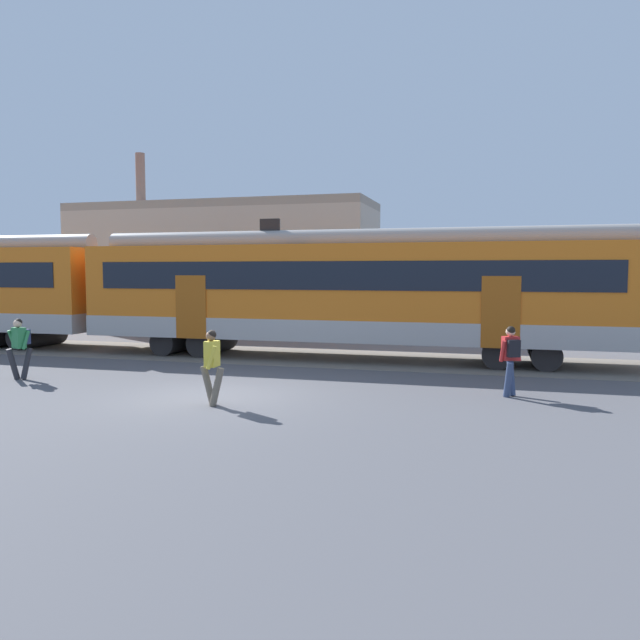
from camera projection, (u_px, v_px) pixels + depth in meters
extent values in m
plane|color=#515156|center=(213.00, 396.00, 14.68)|extent=(160.00, 160.00, 0.00)
cube|color=slate|center=(67.00, 348.00, 23.92)|extent=(80.00, 4.40, 0.01)
cube|color=#B2ADA8|center=(346.00, 328.00, 20.89)|extent=(18.00, 3.06, 0.70)
cube|color=orange|center=(346.00, 281.00, 20.76)|extent=(18.00, 3.00, 2.40)
cube|color=black|center=(335.00, 276.00, 19.29)|extent=(16.56, 0.03, 0.90)
cube|color=#AC5413|center=(501.00, 312.00, 18.04)|extent=(1.10, 0.04, 2.10)
cube|color=#AC5413|center=(191.00, 307.00, 20.70)|extent=(1.10, 0.04, 2.10)
cylinder|color=gray|center=(347.00, 240.00, 20.66)|extent=(17.64, 0.70, 0.70)
cube|color=black|center=(270.00, 225.00, 21.34)|extent=(0.70, 0.12, 0.40)
cylinder|color=black|center=(544.00, 352.00, 19.25)|extent=(0.90, 2.40, 0.90)
cylinder|color=black|center=(497.00, 350.00, 19.62)|extent=(0.90, 2.40, 0.90)
cylinder|color=black|center=(213.00, 341.00, 22.24)|extent=(0.90, 2.40, 0.90)
cylinder|color=black|center=(178.00, 340.00, 22.62)|extent=(0.90, 2.40, 0.90)
cylinder|color=black|center=(38.00, 335.00, 24.24)|extent=(0.90, 2.40, 0.90)
cylinder|color=black|center=(8.00, 334.00, 24.62)|extent=(0.90, 2.40, 0.90)
cylinder|color=#28282D|center=(13.00, 364.00, 16.84)|extent=(0.27, 0.38, 0.87)
cylinder|color=#28282D|center=(27.00, 364.00, 16.95)|extent=(0.27, 0.38, 0.87)
cube|color=#2D7F47|center=(19.00, 338.00, 16.84)|extent=(0.42, 0.36, 0.56)
cylinder|color=#2D7F47|center=(26.00, 340.00, 16.78)|extent=(0.18, 0.26, 0.52)
cylinder|color=#2D7F47|center=(12.00, 339.00, 16.92)|extent=(0.18, 0.26, 0.52)
sphere|color=beige|center=(18.00, 324.00, 16.80)|extent=(0.22, 0.22, 0.22)
sphere|color=black|center=(18.00, 322.00, 16.81)|extent=(0.20, 0.20, 0.20)
cube|color=navy|center=(25.00, 337.00, 16.98)|extent=(0.32, 0.25, 0.40)
cylinder|color=#6B6051|center=(208.00, 385.00, 13.76)|extent=(0.36, 0.16, 0.87)
cylinder|color=#6B6051|center=(217.00, 387.00, 13.52)|extent=(0.36, 0.16, 0.87)
cube|color=gold|center=(212.00, 354.00, 13.58)|extent=(0.25, 0.37, 0.56)
cylinder|color=gold|center=(211.00, 358.00, 13.35)|extent=(0.25, 0.10, 0.52)
cylinder|color=gold|center=(213.00, 355.00, 13.82)|extent=(0.25, 0.10, 0.52)
sphere|color=brown|center=(211.00, 336.00, 13.55)|extent=(0.22, 0.22, 0.22)
sphere|color=black|center=(212.00, 335.00, 13.55)|extent=(0.20, 0.20, 0.20)
cylinder|color=navy|center=(511.00, 377.00, 14.75)|extent=(0.27, 0.38, 0.87)
cylinder|color=navy|center=(508.00, 380.00, 14.45)|extent=(0.27, 0.38, 0.87)
cube|color=red|center=(510.00, 348.00, 14.54)|extent=(0.42, 0.35, 0.56)
cylinder|color=red|center=(503.00, 351.00, 14.45)|extent=(0.17, 0.26, 0.52)
cylinder|color=red|center=(518.00, 350.00, 14.65)|extent=(0.17, 0.26, 0.52)
sphere|color=beige|center=(511.00, 332.00, 14.53)|extent=(0.22, 0.22, 0.22)
sphere|color=black|center=(511.00, 330.00, 14.51)|extent=(0.20, 0.20, 0.20)
cube|color=black|center=(514.00, 348.00, 14.36)|extent=(0.32, 0.25, 0.40)
cube|color=#B2A899|center=(223.00, 270.00, 32.32)|extent=(15.64, 5.00, 6.00)
cube|color=gray|center=(222.00, 208.00, 32.07)|extent=(15.64, 5.00, 0.40)
cylinder|color=#8C6656|center=(141.00, 184.00, 33.22)|extent=(0.50, 0.50, 3.20)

